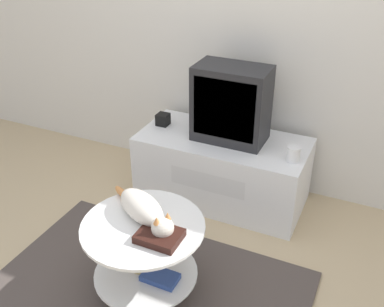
{
  "coord_description": "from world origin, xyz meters",
  "views": [
    {
      "loc": [
        1.03,
        -1.56,
        2.01
      ],
      "look_at": [
        0.02,
        0.64,
        0.64
      ],
      "focal_mm": 42.0,
      "sensor_mm": 36.0,
      "label": 1
    }
  ],
  "objects_px": {
    "tv": "(231,104)",
    "speaker": "(163,119)",
    "cat": "(144,210)",
    "dvd_box": "(159,236)"
  },
  "relations": [
    {
      "from": "tv",
      "to": "speaker",
      "type": "height_order",
      "value": "tv"
    },
    {
      "from": "cat",
      "to": "dvd_box",
      "type": "bearing_deg",
      "value": -7.25
    },
    {
      "from": "tv",
      "to": "cat",
      "type": "distance_m",
      "value": 1.09
    },
    {
      "from": "dvd_box",
      "to": "cat",
      "type": "relative_size",
      "value": 0.43
    },
    {
      "from": "speaker",
      "to": "cat",
      "type": "xyz_separation_m",
      "value": [
        0.46,
        -1.06,
        0.01
      ]
    },
    {
      "from": "dvd_box",
      "to": "speaker",
      "type": "bearing_deg",
      "value": 117.26
    },
    {
      "from": "speaker",
      "to": "dvd_box",
      "type": "relative_size",
      "value": 0.4
    },
    {
      "from": "tv",
      "to": "dvd_box",
      "type": "xyz_separation_m",
      "value": [
        0.06,
        -1.18,
        -0.26
      ]
    },
    {
      "from": "dvd_box",
      "to": "cat",
      "type": "height_order",
      "value": "cat"
    },
    {
      "from": "speaker",
      "to": "dvd_box",
      "type": "distance_m",
      "value": 1.32
    }
  ]
}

